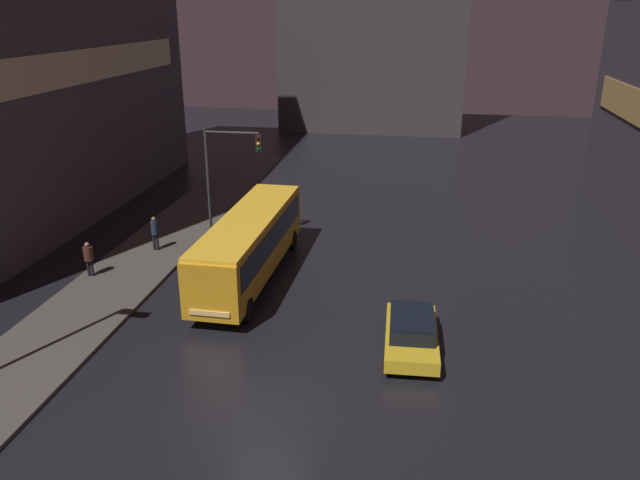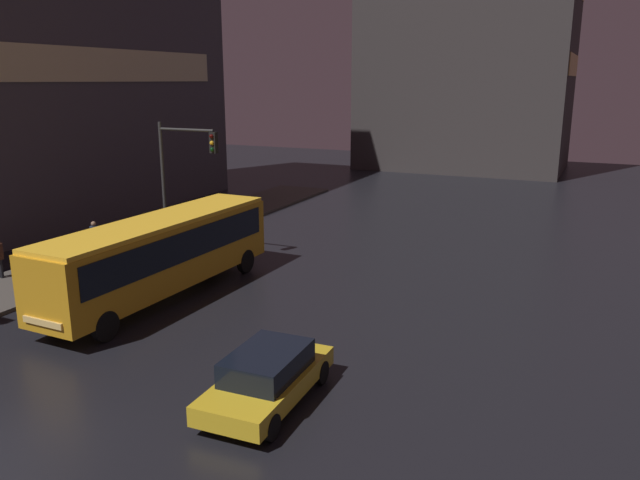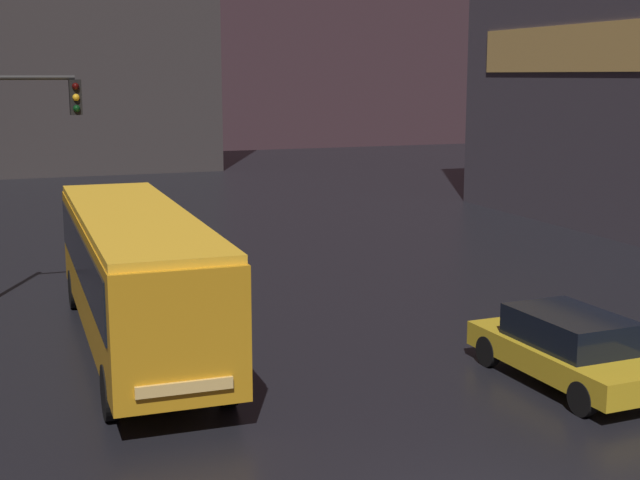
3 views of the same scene
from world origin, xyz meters
TOP-DOWN VIEW (x-y plane):
  - sidewalk_left at (-9.00, 10.00)m, footprint 4.00×48.00m
  - building_far_backdrop at (-0.81, 51.33)m, footprint 18.07×12.00m
  - bus_near at (-3.09, 9.96)m, footprint 2.61×11.03m
  - car_taxi at (4.44, 4.63)m, footprint 2.05×4.47m
  - pedestrian_mid at (-8.77, 12.35)m, footprint 0.37×0.37m
  - traffic_light_main at (-5.53, 14.58)m, footprint 3.06×0.35m

SIDE VIEW (x-z plane):
  - sidewalk_left at x=-9.00m, z-range 0.00..0.15m
  - car_taxi at x=4.44m, z-range 0.02..1.45m
  - pedestrian_mid at x=-8.77m, z-range 0.31..2.10m
  - bus_near at x=-3.09m, z-range 0.36..3.42m
  - traffic_light_main at x=-5.53m, z-range 1.08..7.30m
  - building_far_backdrop at x=-0.81m, z-range 0.00..23.88m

